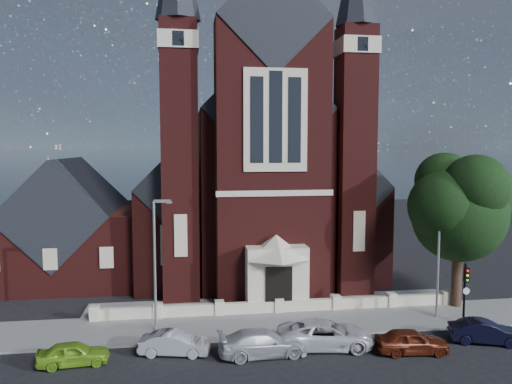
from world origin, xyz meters
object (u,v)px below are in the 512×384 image
Objects in this scene: street_tree at (463,209)px; car_dark_red at (412,341)px; street_lamp_right at (440,249)px; church at (248,177)px; car_silver_a at (174,343)px; car_silver_b at (263,343)px; car_lime_van at (73,353)px; traffic_signal at (465,286)px; parish_hall at (69,232)px; car_navy at (485,332)px; car_white_suv at (326,335)px; street_lamp_left at (156,258)px.

street_tree reaches higher than car_dark_red.
church is at bearing 118.04° from street_lamp_right.
car_silver_b is (4.71, -0.80, 0.07)m from car_silver_a.
car_lime_van is at bearing 106.93° from car_silver_a.
street_lamp_right is 2.02× the size of traffic_signal.
church is 17.26m from parish_hall.
parish_hall is 3.05× the size of traffic_signal.
street_tree reaches higher than parish_hall.
car_dark_red is at bearing -86.89° from car_silver_a.
church is at bearing 17.16° from parish_hall.
parish_hall is at bearing 54.98° from car_dark_red.
street_tree reaches higher than street_lamp_right.
car_silver_a is 17.59m from car_navy.
street_lamp_right reaches higher than traffic_signal.
traffic_signal is 1.02× the size of car_dark_red.
car_lime_van is 17.90m from car_dark_red.
parish_hall is at bearing 156.74° from street_tree.
car_dark_red is (21.93, -18.93, -3.34)m from parish_hall.
car_dark_red is (4.41, -1.37, -0.08)m from car_white_suv.
street_lamp_left reaches higher than car_lime_van.
car_white_suv is (-9.48, -1.99, -1.83)m from traffic_signal.
church reaches higher than car_dark_red.
car_silver_b is at bearing 107.90° from car_navy.
car_white_suv reaches higher than car_silver_b.
car_white_suv is at bearing -86.13° from church.
parish_hall is 1.51× the size of street_lamp_left.
car_navy is (10.74, -23.14, -7.53)m from church.
church reaches higher than car_silver_a.
car_navy is at bearing -86.50° from car_white_suv.
street_tree is at bearing -83.26° from car_lime_van.
traffic_signal is 13.50m from car_silver_b.
car_silver_a is at bearing -107.05° from church.
street_tree is 2.84× the size of car_silver_a.
car_navy is (-1.85, -5.91, -6.31)m from street_tree.
traffic_signal reaches higher than car_dark_red.
traffic_signal is at bearing -61.80° from church.
car_silver_b is at bearing -169.04° from traffic_signal.
street_tree is at bearing -23.26° from parish_hall.
car_silver_a is (-19.42, -5.02, -6.34)m from street_tree.
car_dark_red is (12.76, -1.62, 0.05)m from car_silver_a.
car_silver_b is (9.82, -0.21, 0.09)m from car_lime_van.
traffic_signal is at bearing -74.09° from car_silver_a.
car_silver_b is (-12.21, -4.11, -3.90)m from street_lamp_right.
street_lamp_right is 1.50× the size of car_white_suv.
street_tree is 25.96m from car_lime_van.
church is 26.60m from car_navy.
car_dark_red is (-4.16, -4.93, -3.93)m from street_lamp_right.
car_navy is (-0.26, -2.62, -1.93)m from traffic_signal.
car_dark_red is at bearing -19.61° from street_lamp_left.
car_navy is at bearing -95.57° from traffic_signal.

